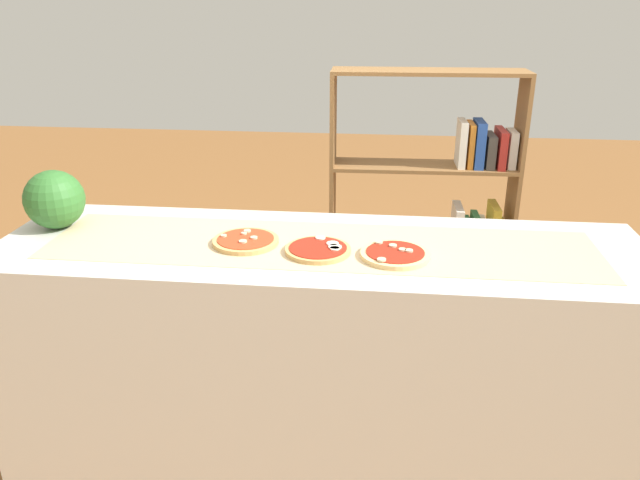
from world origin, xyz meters
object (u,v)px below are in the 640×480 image
at_px(pizza_mushroom_0, 246,241).
at_px(pizza_mushroom_2, 395,254).
at_px(watermelon, 54,199).
at_px(pizza_mozzarella_1, 318,250).
at_px(bookshelf, 446,222).

distance_m(pizza_mushroom_0, pizza_mushroom_2, 0.54).
bearing_deg(pizza_mushroom_2, watermelon, 173.20).
xyz_separation_m(pizza_mushroom_2, watermelon, (-1.30, 0.16, 0.10)).
xyz_separation_m(pizza_mushroom_0, pizza_mozzarella_1, (0.27, -0.05, -0.00)).
distance_m(watermelon, bookshelf, 1.86).
xyz_separation_m(pizza_mozzarella_1, watermelon, (-1.03, 0.14, 0.10)).
height_order(pizza_mozzarella_1, pizza_mushroom_2, pizza_mushroom_2).
height_order(pizza_mushroom_0, pizza_mushroom_2, same).
bearing_deg(pizza_mozzarella_1, pizza_mushroom_0, 169.27).
xyz_separation_m(pizza_mushroom_0, bookshelf, (0.82, 1.00, -0.27)).
bearing_deg(pizza_mushroom_2, pizza_mushroom_0, 173.16).
bearing_deg(bookshelf, pizza_mushroom_0, -129.44).
bearing_deg(pizza_mozzarella_1, watermelon, 172.18).
height_order(pizza_mushroom_2, watermelon, watermelon).
relative_size(pizza_mozzarella_1, pizza_mushroom_2, 0.96).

